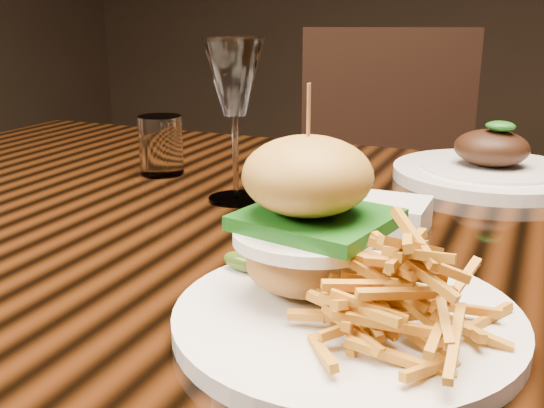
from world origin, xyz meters
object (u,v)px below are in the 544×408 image
at_px(chair_far, 389,193).
at_px(burger_plate, 347,267).
at_px(far_dish, 489,169).
at_px(dining_table, 321,278).
at_px(wine_glass, 234,82).

bearing_deg(chair_far, burger_plate, -99.29).
bearing_deg(burger_plate, far_dish, 107.43).
xyz_separation_m(dining_table, wine_glass, (-0.13, 0.03, 0.23)).
distance_m(dining_table, wine_glass, 0.27).
bearing_deg(wine_glass, chair_far, 89.01).
height_order(burger_plate, wine_glass, wine_glass).
bearing_deg(dining_table, burger_plate, -67.14).
relative_size(dining_table, far_dish, 5.70).
bearing_deg(burger_plate, wine_glass, 154.09).
distance_m(burger_plate, far_dish, 0.53).
distance_m(burger_plate, wine_glass, 0.38).
xyz_separation_m(wine_glass, far_dish, (0.30, 0.24, -0.14)).
xyz_separation_m(dining_table, burger_plate, (0.10, -0.25, 0.13)).
distance_m(wine_glass, far_dish, 0.41).
height_order(dining_table, wine_glass, wine_glass).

